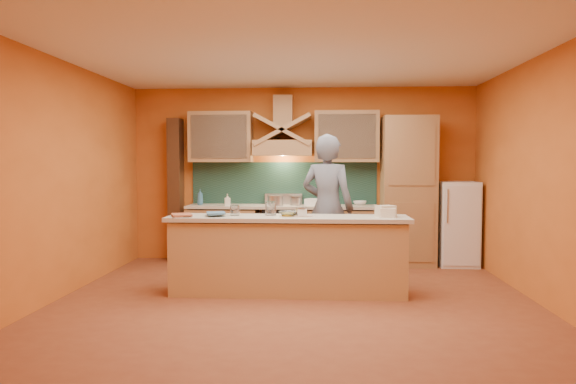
# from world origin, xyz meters

# --- Properties ---
(floor) EXTENTS (5.50, 5.00, 0.01)m
(floor) POSITION_xyz_m (0.00, 0.00, 0.00)
(floor) COLOR brown
(floor) RESTS_ON ground
(ceiling) EXTENTS (5.50, 5.00, 0.01)m
(ceiling) POSITION_xyz_m (0.00, 0.00, 2.80)
(ceiling) COLOR white
(ceiling) RESTS_ON wall_back
(wall_back) EXTENTS (5.50, 0.02, 2.80)m
(wall_back) POSITION_xyz_m (0.00, 2.50, 1.40)
(wall_back) COLOR orange
(wall_back) RESTS_ON floor
(wall_front) EXTENTS (5.50, 0.02, 2.80)m
(wall_front) POSITION_xyz_m (0.00, -2.50, 1.40)
(wall_front) COLOR orange
(wall_front) RESTS_ON floor
(wall_left) EXTENTS (0.02, 5.00, 2.80)m
(wall_left) POSITION_xyz_m (-2.75, 0.00, 1.40)
(wall_left) COLOR orange
(wall_left) RESTS_ON floor
(wall_right) EXTENTS (0.02, 5.00, 2.80)m
(wall_right) POSITION_xyz_m (2.75, 0.00, 1.40)
(wall_right) COLOR orange
(wall_right) RESTS_ON floor
(base_cabinet_left) EXTENTS (1.10, 0.60, 0.86)m
(base_cabinet_left) POSITION_xyz_m (-1.25, 2.20, 0.43)
(base_cabinet_left) COLOR #A6784B
(base_cabinet_left) RESTS_ON floor
(base_cabinet_right) EXTENTS (1.10, 0.60, 0.86)m
(base_cabinet_right) POSITION_xyz_m (0.65, 2.20, 0.43)
(base_cabinet_right) COLOR #A6784B
(base_cabinet_right) RESTS_ON floor
(counter_top) EXTENTS (3.00, 0.62, 0.04)m
(counter_top) POSITION_xyz_m (-0.30, 2.20, 0.90)
(counter_top) COLOR beige
(counter_top) RESTS_ON base_cabinet_left
(stove) EXTENTS (0.60, 0.58, 0.90)m
(stove) POSITION_xyz_m (-0.30, 2.20, 0.45)
(stove) COLOR black
(stove) RESTS_ON floor
(backsplash) EXTENTS (3.00, 0.03, 0.70)m
(backsplash) POSITION_xyz_m (-0.30, 2.48, 1.25)
(backsplash) COLOR #18362F
(backsplash) RESTS_ON wall_back
(range_hood) EXTENTS (0.92, 0.50, 0.24)m
(range_hood) POSITION_xyz_m (-0.30, 2.25, 1.82)
(range_hood) COLOR #A6784B
(range_hood) RESTS_ON wall_back
(hood_chimney) EXTENTS (0.30, 0.30, 0.50)m
(hood_chimney) POSITION_xyz_m (-0.30, 2.35, 2.40)
(hood_chimney) COLOR #A6784B
(hood_chimney) RESTS_ON wall_back
(upper_cabinet_left) EXTENTS (1.00, 0.35, 0.80)m
(upper_cabinet_left) POSITION_xyz_m (-1.30, 2.33, 2.00)
(upper_cabinet_left) COLOR #A6784B
(upper_cabinet_left) RESTS_ON wall_back
(upper_cabinet_right) EXTENTS (1.00, 0.35, 0.80)m
(upper_cabinet_right) POSITION_xyz_m (0.70, 2.33, 2.00)
(upper_cabinet_right) COLOR #A6784B
(upper_cabinet_right) RESTS_ON wall_back
(pantry_column) EXTENTS (0.80, 0.60, 2.30)m
(pantry_column) POSITION_xyz_m (1.65, 2.20, 1.15)
(pantry_column) COLOR #A6784B
(pantry_column) RESTS_ON floor
(fridge) EXTENTS (0.58, 0.60, 1.30)m
(fridge) POSITION_xyz_m (2.40, 2.20, 0.65)
(fridge) COLOR white
(fridge) RESTS_ON floor
(trim_column_left) EXTENTS (0.20, 0.30, 2.30)m
(trim_column_left) POSITION_xyz_m (-2.05, 2.35, 1.15)
(trim_column_left) COLOR #472816
(trim_column_left) RESTS_ON floor
(island_body) EXTENTS (2.80, 0.55, 0.88)m
(island_body) POSITION_xyz_m (-0.10, 0.30, 0.44)
(island_body) COLOR tan
(island_body) RESTS_ON floor
(island_top) EXTENTS (2.90, 0.62, 0.05)m
(island_top) POSITION_xyz_m (-0.10, 0.30, 0.92)
(island_top) COLOR beige
(island_top) RESTS_ON island_body
(person) EXTENTS (0.84, 0.69, 1.97)m
(person) POSITION_xyz_m (0.39, 1.01, 0.98)
(person) COLOR slate
(person) RESTS_ON floor
(pot_large) EXTENTS (0.30, 0.30, 0.17)m
(pot_large) POSITION_xyz_m (-0.41, 2.11, 0.99)
(pot_large) COLOR silver
(pot_large) RESTS_ON stove
(pot_small) EXTENTS (0.22, 0.22, 0.14)m
(pot_small) POSITION_xyz_m (-0.10, 2.24, 0.97)
(pot_small) COLOR #B2B3B9
(pot_small) RESTS_ON stove
(soap_bottle_a) EXTENTS (0.10, 0.11, 0.19)m
(soap_bottle_a) POSITION_xyz_m (-1.14, 2.00, 1.01)
(soap_bottle_a) COLOR white
(soap_bottle_a) RESTS_ON counter_top
(soap_bottle_b) EXTENTS (0.13, 0.13, 0.25)m
(soap_bottle_b) POSITION_xyz_m (-1.62, 2.22, 1.05)
(soap_bottle_b) COLOR teal
(soap_bottle_b) RESTS_ON counter_top
(bowl_back) EXTENTS (0.22, 0.22, 0.06)m
(bowl_back) POSITION_xyz_m (0.92, 2.34, 0.95)
(bowl_back) COLOR white
(bowl_back) RESTS_ON counter_top
(dish_rack) EXTENTS (0.35, 0.32, 0.10)m
(dish_rack) POSITION_xyz_m (0.21, 2.24, 0.97)
(dish_rack) COLOR white
(dish_rack) RESTS_ON counter_top
(book_lower) EXTENTS (0.33, 0.37, 0.03)m
(book_lower) POSITION_xyz_m (-1.48, 0.17, 0.96)
(book_lower) COLOR #A6573B
(book_lower) RESTS_ON island_top
(book_upper) EXTENTS (0.29, 0.35, 0.02)m
(book_upper) POSITION_xyz_m (-1.08, 0.24, 0.98)
(book_upper) COLOR #3F688C
(book_upper) RESTS_ON island_top
(jar_large) EXTENTS (0.15, 0.15, 0.16)m
(jar_large) POSITION_xyz_m (-0.32, 0.42, 1.03)
(jar_large) COLOR silver
(jar_large) RESTS_ON island_top
(jar_small) EXTENTS (0.15, 0.15, 0.12)m
(jar_small) POSITION_xyz_m (-0.75, 0.35, 1.01)
(jar_small) COLOR silver
(jar_small) RESTS_ON island_top
(kitchen_scale) EXTENTS (0.14, 0.14, 0.09)m
(kitchen_scale) POSITION_xyz_m (0.06, 0.28, 0.99)
(kitchen_scale) COLOR white
(kitchen_scale) RESTS_ON island_top
(mixing_bowl) EXTENTS (0.30, 0.30, 0.06)m
(mixing_bowl) POSITION_xyz_m (-0.09, 0.33, 0.98)
(mixing_bowl) COLOR silver
(mixing_bowl) RESTS_ON island_top
(cloth) EXTENTS (0.27, 0.24, 0.01)m
(cloth) POSITION_xyz_m (0.07, 0.29, 0.95)
(cloth) COLOR #C6ACA3
(cloth) RESTS_ON island_top
(grocery_bag_a) EXTENTS (0.26, 0.24, 0.13)m
(grocery_bag_a) POSITION_xyz_m (1.07, 0.33, 1.01)
(grocery_bag_a) COLOR beige
(grocery_bag_a) RESTS_ON island_top
(grocery_bag_b) EXTENTS (0.19, 0.16, 0.11)m
(grocery_bag_b) POSITION_xyz_m (1.09, 0.25, 1.00)
(grocery_bag_b) COLOR beige
(grocery_bag_b) RESTS_ON island_top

